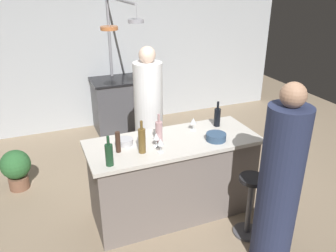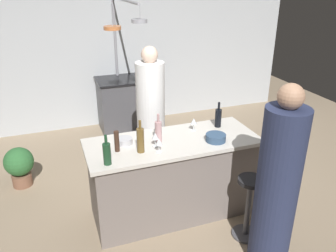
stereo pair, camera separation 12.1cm
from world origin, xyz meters
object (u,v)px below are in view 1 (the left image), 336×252
Objects in this scene: wine_glass_near_right_guest at (160,142)px; pepper_mill at (118,142)px; mixing_bowl_blue at (216,137)px; wine_glass_by_chef at (193,121)px; wine_bottle_dark at (217,117)px; stove_range at (117,105)px; wine_glass_near_left_guest at (156,137)px; wine_bottle_amber at (142,140)px; bar_stool_right at (250,203)px; wine_bottle_rose at (159,131)px; potted_plant at (16,167)px; guest_right at (279,185)px; wine_bottle_green at (109,154)px; mixing_bowl_steel at (125,142)px; chef at (149,118)px.

pepper_mill is at bearing 156.93° from wine_glass_near_right_guest.
wine_glass_by_chef is at bearing 109.66° from mixing_bowl_blue.
wine_glass_by_chef is (0.51, 0.34, 0.00)m from wine_glass_near_right_guest.
wine_bottle_dark reaches higher than pepper_mill.
stove_range is 2.58m from wine_glass_near_left_guest.
wine_bottle_amber reaches higher than stove_range.
wine_glass_by_chef reaches higher than bar_stool_right.
pepper_mill is 0.69× the size of wine_bottle_rose.
wine_bottle_rose is (1.46, -1.13, 0.72)m from potted_plant.
wine_bottle_dark is (0.01, 1.13, 0.21)m from guest_right.
guest_right reaches higher than wine_glass_near_left_guest.
mixing_bowl_blue is (0.11, -0.31, -0.07)m from wine_glass_by_chef.
wine_bottle_green reaches higher than mixing_bowl_blue.
pepper_mill is (-1.18, 0.93, 0.20)m from guest_right.
potted_plant is 3.56× the size of wine_glass_near_right_guest.
wine_glass_near_right_guest is (-0.79, 0.43, 0.63)m from bar_stool_right.
wine_glass_near_left_guest reaches higher than stove_range.
stove_range is 1.31× the size of bar_stool_right.
wine_bottle_amber reaches higher than pepper_mill.
guest_right is 11.82× the size of wine_glass_near_right_guest.
stove_range is 3.09× the size of wine_bottle_green.
wine_glass_near_right_guest is at bearing -94.68° from stove_range.
wine_bottle_green reaches higher than wine_glass_near_right_guest.
wine_glass_near_right_guest is at bearing -146.28° from wine_glass_by_chef.
bar_stool_right is 0.39× the size of guest_right.
mixing_bowl_blue is at bearing -2.47° from wine_bottle_amber.
potted_plant is 3.56× the size of wine_glass_near_left_guest.
wine_glass_near_left_guest is at bearing -157.35° from wine_glass_by_chef.
mixing_bowl_blue reaches higher than bar_stool_right.
bar_stool_right is at bearing -91.99° from wine_bottle_dark.
wine_glass_by_chef is at bearing 21.35° from wine_bottle_green.
wine_bottle_dark is at bearing 59.26° from mixing_bowl_blue.
wine_bottle_amber is 2.01× the size of mixing_bowl_steel.
wine_bottle_dark reaches higher than wine_bottle_green.
wine_bottle_rose is at bearing 126.63° from guest_right.
wine_glass_near_right_guest is (-0.22, -2.64, 0.56)m from stove_range.
wine_bottle_rose is at bearing 161.38° from mixing_bowl_blue.
wine_bottle_rose reaches higher than pepper_mill.
guest_right is at bearing -43.82° from wine_glass_near_right_guest.
wine_glass_near_right_guest is (-0.81, 0.77, 0.20)m from guest_right.
wine_bottle_amber reaches higher than wine_bottle_rose.
wine_glass_near_right_guest is (1.40, -1.35, 0.71)m from potted_plant.
chef reaches higher than bar_stool_right.
wine_bottle_green reaches higher than wine_glass_near_left_guest.
wine_glass_near_right_guest is at bearing 151.57° from bar_stool_right.
guest_right is at bearing -77.33° from mixing_bowl_blue.
guest_right reaches higher than wine_bottle_green.
chef is 11.65× the size of wine_glass_near_right_guest.
wine_glass_by_chef is (-0.29, 1.12, 0.20)m from guest_right.
wine_glass_by_chef is (1.02, 0.40, -0.00)m from wine_bottle_green.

